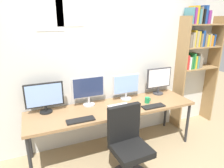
{
  "coord_description": "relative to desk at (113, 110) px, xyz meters",
  "views": [
    {
      "loc": [
        -1.08,
        -1.92,
        2.0
      ],
      "look_at": [
        0.0,
        0.65,
        1.09
      ],
      "focal_mm": 31.89,
      "sensor_mm": 36.0,
      "label": 1
    }
  ],
  "objects": [
    {
      "name": "computer_mouse",
      "position": [
        0.09,
        -0.25,
        0.06
      ],
      "size": [
        0.06,
        0.1,
        0.03
      ],
      "primitive_type": "ellipsoid",
      "color": "silver",
      "rests_on": "desk"
    },
    {
      "name": "laptop_closed",
      "position": [
        0.08,
        -0.07,
        0.06
      ],
      "size": [
        0.32,
        0.23,
        0.02
      ],
      "primitive_type": "cube",
      "rotation": [
        0.0,
        0.0,
        0.02
      ],
      "color": "silver",
      "rests_on": "desk"
    },
    {
      "name": "desk",
      "position": [
        0.0,
        0.0,
        0.0
      ],
      "size": [
        2.54,
        0.68,
        0.74
      ],
      "color": "#936D47",
      "rests_on": "ground_plane"
    },
    {
      "name": "keyboard_left",
      "position": [
        -0.56,
        -0.23,
        0.06
      ],
      "size": [
        0.37,
        0.13,
        0.02
      ],
      "primitive_type": "cube",
      "color": "black",
      "rests_on": "desk"
    },
    {
      "name": "wall_back",
      "position": [
        -0.0,
        0.42,
        0.61
      ],
      "size": [
        4.94,
        0.11,
        2.6
      ],
      "color": "silver",
      "rests_on": "ground_plane"
    },
    {
      "name": "office_chair",
      "position": [
        -0.06,
        -0.64,
        -0.29
      ],
      "size": [
        0.52,
        0.52,
        0.99
      ],
      "color": "#2D2D33",
      "rests_on": "ground_plane"
    },
    {
      "name": "monitor_center_right",
      "position": [
        0.32,
        0.21,
        0.28
      ],
      "size": [
        0.46,
        0.18,
        0.42
      ],
      "color": "silver",
      "rests_on": "desk"
    },
    {
      "name": "monitor_far_right",
      "position": [
        0.95,
        0.21,
        0.31
      ],
      "size": [
        0.47,
        0.18,
        0.47
      ],
      "color": "#38383D",
      "rests_on": "desk"
    },
    {
      "name": "monitor_far_left",
      "position": [
        -0.95,
        0.21,
        0.28
      ],
      "size": [
        0.52,
        0.18,
        0.43
      ],
      "color": "black",
      "rests_on": "desk"
    },
    {
      "name": "bookshelf",
      "position": [
        1.75,
        0.23,
        0.76
      ],
      "size": [
        0.83,
        0.28,
        2.22
      ],
      "color": "#9E7A4C",
      "rests_on": "ground_plane"
    },
    {
      "name": "keyboard_right",
      "position": [
        0.56,
        -0.23,
        0.06
      ],
      "size": [
        0.36,
        0.13,
        0.02
      ],
      "primitive_type": "cube",
      "color": "black",
      "rests_on": "desk"
    },
    {
      "name": "monitor_center_left",
      "position": [
        -0.32,
        0.21,
        0.31
      ],
      "size": [
        0.5,
        0.18,
        0.45
      ],
      "color": "silver",
      "rests_on": "desk"
    },
    {
      "name": "coffee_mug",
      "position": [
        0.56,
        -0.06,
        0.09
      ],
      "size": [
        0.11,
        0.08,
        0.09
      ],
      "color": "#1E8C4C",
      "rests_on": "desk"
    }
  ]
}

